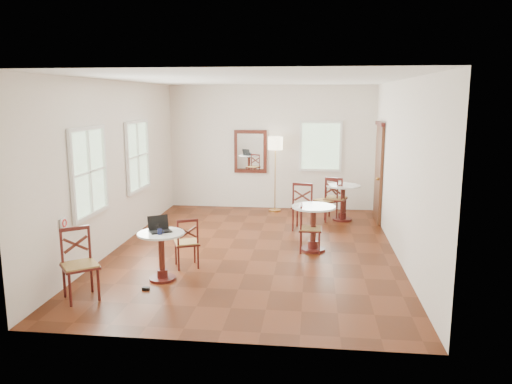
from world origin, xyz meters
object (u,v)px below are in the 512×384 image
floor_lamp (275,148)px  power_adapter (146,289)px  navy_mug (160,232)px  cafe_table_near (162,251)px  chair_near_b (80,264)px  chair_mid_a (304,206)px  mouse (166,232)px  water_glass (158,227)px  chair_back_a (335,198)px  chair_near_a (187,243)px  chair_mid_b (309,228)px  cafe_table_mid (313,223)px  laptop (159,228)px  cafe_table_back (343,199)px  chair_back_b (327,200)px

floor_lamp → power_adapter: (-1.44, -5.24, -1.50)m
navy_mug → power_adapter: (-0.13, -0.33, -0.75)m
cafe_table_near → chair_near_b: (-0.89, -0.81, 0.03)m
chair_mid_a → floor_lamp: bearing=-55.2°
floor_lamp → mouse: size_ratio=18.16×
mouse → water_glass: bearing=124.5°
cafe_table_near → chair_back_a: size_ratio=0.75×
chair_mid_a → chair_back_a: bearing=-113.1°
chair_near_a → chair_mid_b: bearing=-175.1°
chair_near_b → cafe_table_mid: bearing=0.5°
cafe_table_near → floor_lamp: (1.32, 4.82, 1.07)m
laptop → floor_lamp: bearing=41.7°
chair_mid_a → laptop: 3.72m
chair_mid_a → chair_mid_b: 1.49m
cafe_table_mid → chair_mid_b: chair_mid_b is taller
chair_near_a → chair_back_a: bearing=-149.0°
laptop → mouse: size_ratio=4.05×
cafe_table_mid → mouse: cafe_table_mid is taller
navy_mug → water_glass: 0.21m
laptop → navy_mug: laptop is taller
chair_near_b → chair_mid_a: bearing=14.8°
water_glass → power_adapter: 0.93m
chair_back_a → navy_mug: size_ratio=9.72×
chair_near_b → floor_lamp: floor_lamp is taller
chair_near_a → chair_mid_a: bearing=-149.4°
chair_back_a → cafe_table_near: bearing=73.8°
chair_mid_b → floor_lamp: size_ratio=0.48×
cafe_table_back → floor_lamp: size_ratio=0.44×
navy_mug → cafe_table_back: bearing=55.3°
chair_near_b → chair_mid_b: (3.06, 2.47, -0.06)m
chair_near_a → chair_back_b: size_ratio=0.90×
cafe_table_near → power_adapter: (-0.12, -0.42, -0.43)m
laptop → power_adapter: bearing=-130.2°
chair_near_a → chair_near_b: (-1.12, -1.41, 0.07)m
cafe_table_near → chair_near_a: bearing=69.0°
cafe_table_back → chair_mid_a: 1.25m
chair_back_a → chair_back_b: chair_back_a is taller
laptop → water_glass: laptop is taller
chair_mid_a → water_glass: chair_mid_a is taller
cafe_table_back → chair_mid_b: (-0.72, -2.41, -0.07)m
chair_back_b → mouse: (-2.46, -4.05, 0.30)m
cafe_table_back → navy_mug: navy_mug is taller
floor_lamp → cafe_table_back: bearing=-25.7°
chair_near_b → chair_back_a: size_ratio=1.00×
cafe_table_back → chair_back_a: (-0.16, 0.05, -0.01)m
power_adapter → chair_mid_a: bearing=58.6°
floor_lamp → navy_mug: 5.14m
cafe_table_near → power_adapter: cafe_table_near is taller
cafe_table_near → cafe_table_mid: size_ratio=0.90×
chair_near_b → floor_lamp: bearing=30.0°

